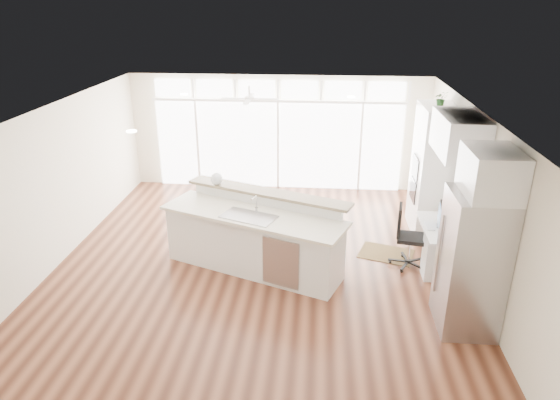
{
  "coord_description": "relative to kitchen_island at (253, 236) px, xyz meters",
  "views": [
    {
      "loc": [
        1.01,
        -7.5,
        4.37
      ],
      "look_at": [
        0.33,
        0.6,
        1.03
      ],
      "focal_mm": 32.0,
      "sensor_mm": 36.0,
      "label": 1
    }
  ],
  "objects": [
    {
      "name": "ceiling_fan",
      "position": [
        -0.43,
        2.84,
        1.85
      ],
      "size": [
        1.16,
        1.16,
        0.32
      ],
      "primitive_type": "cube",
      "color": "white",
      "rests_on": "ceiling"
    },
    {
      "name": "wall_left",
      "position": [
        -3.43,
        0.04,
        0.72
      ],
      "size": [
        0.04,
        8.0,
        2.7
      ],
      "primitive_type": "cube",
      "color": "white",
      "rests_on": "floor"
    },
    {
      "name": "wall_front",
      "position": [
        0.07,
        -3.96,
        0.72
      ],
      "size": [
        7.0,
        0.04,
        2.7
      ],
      "primitive_type": "cube",
      "color": "white",
      "rests_on": "floor"
    },
    {
      "name": "fridge_cabinet",
      "position": [
        3.24,
        -1.31,
        1.67
      ],
      "size": [
        0.64,
        0.9,
        0.6
      ],
      "primitive_type": "cube",
      "color": "white",
      "rests_on": "wall_right"
    },
    {
      "name": "ceiling",
      "position": [
        0.07,
        0.04,
        2.07
      ],
      "size": [
        7.0,
        8.0,
        0.02
      ],
      "primitive_type": "cube",
      "color": "white",
      "rests_on": "wall_back"
    },
    {
      "name": "oven_cabinet",
      "position": [
        3.24,
        1.84,
        0.62
      ],
      "size": [
        0.64,
        1.2,
        2.5
      ],
      "primitive_type": "cube",
      "color": "white",
      "rests_on": "floor"
    },
    {
      "name": "desk_nook",
      "position": [
        3.2,
        0.34,
        -0.25
      ],
      "size": [
        0.72,
        1.3,
        0.76
      ],
      "primitive_type": "cube",
      "color": "white",
      "rests_on": "floor"
    },
    {
      "name": "transom_row",
      "position": [
        0.07,
        3.98,
        1.75
      ],
      "size": [
        5.9,
        0.06,
        0.4
      ],
      "primitive_type": "cube",
      "color": "silver",
      "rests_on": "wall_back"
    },
    {
      "name": "office_chair",
      "position": [
        2.66,
        0.32,
        -0.08
      ],
      "size": [
        0.65,
        0.61,
        1.1
      ],
      "primitive_type": "cube",
      "rotation": [
        0.0,
        0.0,
        -0.16
      ],
      "color": "black",
      "rests_on": "floor"
    },
    {
      "name": "potted_plant",
      "position": [
        3.24,
        1.84,
        1.98
      ],
      "size": [
        0.25,
        0.28,
        0.21
      ],
      "primitive_type": "imported",
      "rotation": [
        0.0,
        0.0,
        0.05
      ],
      "color": "#2B622A",
      "rests_on": "oven_cabinet"
    },
    {
      "name": "upper_cabinets",
      "position": [
        3.24,
        0.34,
        1.72
      ],
      "size": [
        0.64,
        1.3,
        0.64
      ],
      "primitive_type": "cube",
      "color": "white",
      "rests_on": "wall_right"
    },
    {
      "name": "monitor",
      "position": [
        3.12,
        0.34,
        0.34
      ],
      "size": [
        0.17,
        0.51,
        0.42
      ],
      "primitive_type": "cube",
      "rotation": [
        0.0,
        0.0,
        -0.16
      ],
      "color": "black",
      "rests_on": "desk_nook"
    },
    {
      "name": "fishbowl",
      "position": [
        -0.73,
        0.72,
        0.74
      ],
      "size": [
        0.3,
        0.3,
        0.22
      ],
      "primitive_type": "sphere",
      "rotation": [
        0.0,
        0.0,
        -0.53
      ],
      "color": "silver",
      "rests_on": "kitchen_island"
    },
    {
      "name": "rug",
      "position": [
        2.34,
        0.71,
        -0.62
      ],
      "size": [
        1.1,
        0.93,
        0.01
      ],
      "primitive_type": "cube",
      "rotation": [
        0.0,
        0.0,
        -0.32
      ],
      "color": "#392712",
      "rests_on": "floor"
    },
    {
      "name": "recessed_lights",
      "position": [
        0.07,
        0.24,
        2.05
      ],
      "size": [
        3.4,
        3.0,
        0.02
      ],
      "primitive_type": "cube",
      "color": "#EEE4CA",
      "rests_on": "ceiling"
    },
    {
      "name": "wall_back",
      "position": [
        0.07,
        4.04,
        0.72
      ],
      "size": [
        7.0,
        0.04,
        2.7
      ],
      "primitive_type": "cube",
      "color": "white",
      "rests_on": "floor"
    },
    {
      "name": "keyboard",
      "position": [
        2.95,
        0.34,
        0.14
      ],
      "size": [
        0.14,
        0.35,
        0.02
      ],
      "primitive_type": "cube",
      "rotation": [
        0.0,
        0.0,
        0.03
      ],
      "color": "silver",
      "rests_on": "desk_nook"
    },
    {
      "name": "framed_photos",
      "position": [
        3.53,
        0.96,
        0.77
      ],
      "size": [
        0.06,
        0.22,
        0.8
      ],
      "primitive_type": "cube",
      "color": "black",
      "rests_on": "wall_right"
    },
    {
      "name": "refrigerator",
      "position": [
        3.18,
        -1.31,
        0.37
      ],
      "size": [
        0.76,
        0.9,
        2.0
      ],
      "primitive_type": "cube",
      "color": "#A3A4A7",
      "rests_on": "floor"
    },
    {
      "name": "desk_window",
      "position": [
        3.53,
        0.34,
        0.92
      ],
      "size": [
        0.04,
        0.85,
        0.85
      ],
      "primitive_type": "cube",
      "color": "white",
      "rests_on": "wall_right"
    },
    {
      "name": "wall_right",
      "position": [
        3.57,
        0.04,
        0.72
      ],
      "size": [
        0.04,
        8.0,
        2.7
      ],
      "primitive_type": "cube",
      "color": "white",
      "rests_on": "floor"
    },
    {
      "name": "glass_wall",
      "position": [
        0.07,
        3.98,
        0.42
      ],
      "size": [
        5.8,
        0.06,
        2.08
      ],
      "primitive_type": "cube",
      "color": "silver",
      "rests_on": "wall_back"
    },
    {
      "name": "floor",
      "position": [
        0.07,
        0.04,
        -0.64
      ],
      "size": [
        7.0,
        8.0,
        0.02
      ],
      "primitive_type": "cube",
      "color": "#492416",
      "rests_on": "ground"
    },
    {
      "name": "kitchen_island",
      "position": [
        0.0,
        0.0,
        0.0
      ],
      "size": [
        3.37,
        2.28,
        1.25
      ],
      "primitive_type": "cube",
      "rotation": [
        0.0,
        0.0,
        -0.38
      ],
      "color": "white",
      "rests_on": "floor"
    }
  ]
}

